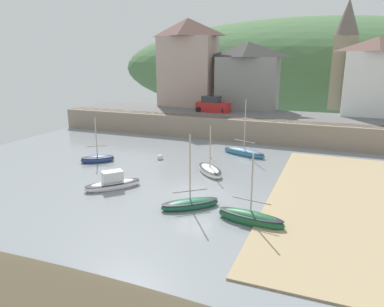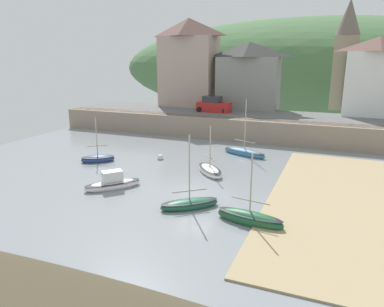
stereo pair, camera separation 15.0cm
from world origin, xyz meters
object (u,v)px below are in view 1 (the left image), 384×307
at_px(mooring_buoy, 160,158).
at_px(sailboat_tall_mast, 210,170).
at_px(waterfront_building_centre, 248,75).
at_px(parked_car_near_slipway, 213,105).
at_px(rowboat_small_beached, 113,184).
at_px(sailboat_nearest_shore, 250,218).
at_px(waterfront_building_right, 375,76).
at_px(sailboat_far_left, 190,204).
at_px(sailboat_blue_trim, 244,152).
at_px(waterfront_building_left, 188,62).
at_px(fishing_boat_green, 98,159).
at_px(church_with_spire, 344,54).

bearing_deg(mooring_buoy, sailboat_tall_mast, -21.63).
xyz_separation_m(waterfront_building_centre, parked_car_near_slipway, (-3.14, -4.50, -3.50)).
relative_size(rowboat_small_beached, mooring_buoy, 6.64).
distance_m(rowboat_small_beached, sailboat_nearest_shore, 10.44).
bearing_deg(waterfront_building_right, sailboat_far_left, -112.30).
bearing_deg(sailboat_blue_trim, mooring_buoy, -127.18).
xyz_separation_m(waterfront_building_left, sailboat_blue_trim, (11.71, -14.48, -8.02)).
distance_m(sailboat_tall_mast, parked_car_near_slipway, 17.54).
bearing_deg(waterfront_building_right, sailboat_tall_mast, -120.87).
height_order(sailboat_tall_mast, sailboat_nearest_shore, sailboat_nearest_shore).
height_order(waterfront_building_left, mooring_buoy, waterfront_building_left).
bearing_deg(parked_car_near_slipway, mooring_buoy, -88.50).
height_order(waterfront_building_left, fishing_boat_green, waterfront_building_left).
relative_size(rowboat_small_beached, parked_car_near_slipway, 0.91).
bearing_deg(mooring_buoy, waterfront_building_centre, 79.98).
distance_m(waterfront_building_centre, fishing_boat_green, 23.82).
xyz_separation_m(sailboat_tall_mast, fishing_boat_green, (-10.34, -0.51, 0.01)).
bearing_deg(rowboat_small_beached, sailboat_far_left, -58.87).
relative_size(rowboat_small_beached, sailboat_blue_trim, 0.70).
height_order(waterfront_building_left, sailboat_nearest_shore, waterfront_building_left).
distance_m(sailboat_far_left, parked_car_near_slipway, 24.37).
distance_m(waterfront_building_centre, sailboat_blue_trim, 16.21).
xyz_separation_m(rowboat_small_beached, sailboat_nearest_shore, (10.27, -1.86, -0.05)).
bearing_deg(sailboat_blue_trim, waterfront_building_centre, 123.56).
height_order(waterfront_building_centre, sailboat_far_left, waterfront_building_centre).
bearing_deg(parked_car_near_slipway, fishing_boat_green, -104.17).
relative_size(rowboat_small_beached, sailboat_tall_mast, 0.96).
bearing_deg(sailboat_nearest_shore, waterfront_building_centre, 113.72).
relative_size(church_with_spire, sailboat_far_left, 2.84).
bearing_deg(waterfront_building_right, sailboat_blue_trim, -128.10).
bearing_deg(waterfront_building_centre, sailboat_blue_trim, -76.85).
bearing_deg(waterfront_building_left, parked_car_near_slipway, -40.96).
distance_m(waterfront_building_left, fishing_boat_green, 22.90).
xyz_separation_m(church_with_spire, sailboat_far_left, (-7.98, -31.81, -9.10)).
xyz_separation_m(sailboat_far_left, mooring_buoy, (-6.65, 9.08, -0.08)).
relative_size(fishing_boat_green, mooring_buoy, 7.14).
relative_size(waterfront_building_right, church_with_spire, 0.65).
distance_m(waterfront_building_left, rowboat_small_beached, 28.35).
xyz_separation_m(sailboat_tall_mast, mooring_buoy, (-5.54, 2.20, -0.08)).
bearing_deg(sailboat_tall_mast, mooring_buoy, -152.66).
distance_m(church_with_spire, mooring_buoy, 28.55).
height_order(waterfront_building_right, rowboat_small_beached, waterfront_building_right).
height_order(sailboat_tall_mast, sailboat_blue_trim, sailboat_blue_trim).
height_order(church_with_spire, sailboat_tall_mast, church_with_spire).
height_order(waterfront_building_left, waterfront_building_right, waterfront_building_left).
distance_m(rowboat_small_beached, mooring_buoy, 7.96).
bearing_deg(sailboat_far_left, waterfront_building_left, 72.76).
xyz_separation_m(fishing_boat_green, sailboat_far_left, (11.45, -6.37, -0.01)).
bearing_deg(waterfront_building_left, fishing_boat_green, -89.44).
distance_m(fishing_boat_green, sailboat_nearest_shore, 16.94).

